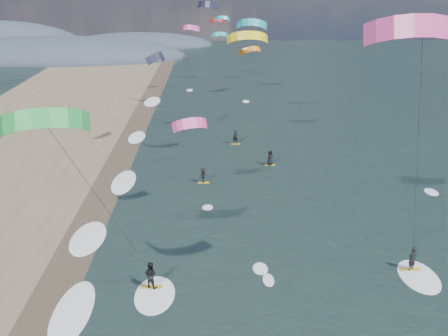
{
  "coord_description": "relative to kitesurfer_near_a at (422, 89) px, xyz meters",
  "views": [
    {
      "loc": [
        -1.61,
        -19.15,
        19.45
      ],
      "look_at": [
        -1.0,
        12.0,
        7.0
      ],
      "focal_mm": 40.0,
      "sensor_mm": 36.0,
      "label": 1
    }
  ],
  "objects": [
    {
      "name": "kitesurfer_near_b",
      "position": [
        -16.97,
        -1.07,
        -4.43
      ],
      "size": [
        7.28,
        8.69,
        14.27
      ],
      "color": "gold",
      "rests_on": "ground"
    },
    {
      "name": "bg_kite_field",
      "position": [
        -9.01,
        49.17,
        -2.99
      ],
      "size": [
        15.52,
        77.11,
        8.73
      ],
      "color": "orange",
      "rests_on": "ground"
    },
    {
      "name": "far_kitesurfers",
      "position": [
        -8.16,
        24.66,
        -13.08
      ],
      "size": [
        8.08,
        12.32,
        1.7
      ],
      "color": "gold",
      "rests_on": "ground"
    },
    {
      "name": "shoreline_surf",
      "position": [
        -19.52,
        9.59,
        -13.89
      ],
      "size": [
        2.4,
        79.4,
        0.11
      ],
      "color": "white",
      "rests_on": "ground"
    },
    {
      "name": "wet_sand_strip",
      "position": [
        -20.72,
        4.84,
        -13.89
      ],
      "size": [
        3.0,
        240.0,
        0.0
      ],
      "primitive_type": "cube",
      "color": "#382D23",
      "rests_on": "ground"
    },
    {
      "name": "coastal_hills",
      "position": [
        -53.56,
        102.7,
        -13.89
      ],
      "size": [
        80.0,
        41.0,
        15.0
      ],
      "color": "#3D4756",
      "rests_on": "ground"
    },
    {
      "name": "kitesurfer_near_a",
      "position": [
        0.0,
        0.0,
        0.0
      ],
      "size": [
        7.77,
        8.28,
        17.95
      ],
      "color": "gold",
      "rests_on": "ground"
    }
  ]
}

